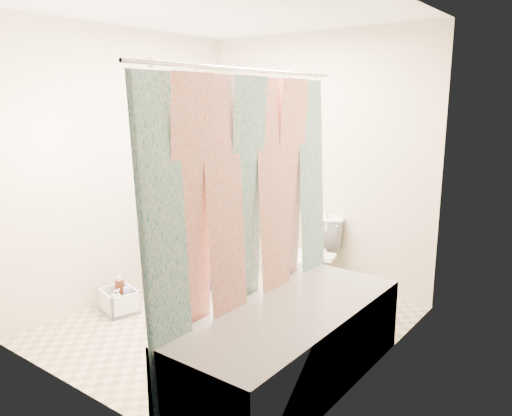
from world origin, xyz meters
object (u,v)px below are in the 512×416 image
Objects in this scene: cleaning_caddy at (119,302)px; bathtub at (291,343)px; plumber at (201,207)px; toilet at (314,258)px.

bathtub is at bearing 14.26° from cleaning_caddy.
plumber is at bearing 80.20° from cleaning_caddy.
plumber reaches higher than bathtub.
plumber is 1.07m from cleaning_caddy.
toilet reaches higher than cleaning_caddy.
cleaning_caddy is (-0.32, -0.69, -0.75)m from plumber.
toilet is 1.76m from cleaning_caddy.
plumber is (-1.44, 0.72, 0.58)m from bathtub.
bathtub is 1.77m from cleaning_caddy.
bathtub is 2.45× the size of toilet.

